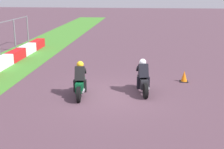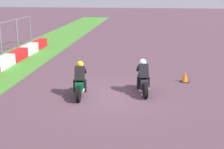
% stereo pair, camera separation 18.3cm
% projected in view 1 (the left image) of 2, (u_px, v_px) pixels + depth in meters
% --- Properties ---
extents(ground_plane, '(120.00, 120.00, 0.00)m').
position_uv_depth(ground_plane, '(111.00, 95.00, 13.55)').
color(ground_plane, '#543945').
extents(rider_lane_a, '(2.03, 0.62, 1.51)m').
position_uv_depth(rider_lane_a, '(143.00, 79.00, 13.70)').
color(rider_lane_a, black).
rests_on(rider_lane_a, ground_plane).
extents(rider_lane_b, '(2.04, 0.57, 1.51)m').
position_uv_depth(rider_lane_b, '(80.00, 82.00, 13.27)').
color(rider_lane_b, black).
rests_on(rider_lane_b, ground_plane).
extents(traffic_cone, '(0.40, 0.40, 0.55)m').
position_uv_depth(traffic_cone, '(184.00, 77.00, 15.44)').
color(traffic_cone, black).
rests_on(traffic_cone, ground_plane).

